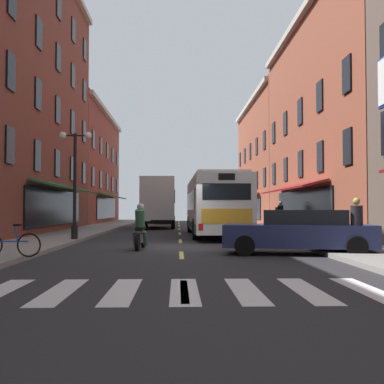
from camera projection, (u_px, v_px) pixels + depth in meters
ground_plane at (181, 248)px, 18.43m from camera, size 34.80×80.00×0.10m
lane_centre_dashes at (181, 247)px, 18.18m from camera, size 0.14×73.90×0.01m
crosswalk_near at (184, 291)px, 8.44m from camera, size 7.10×2.80×0.01m
sidewalk_left at (28, 245)px, 18.26m from camera, size 3.00×80.00×0.14m
sidewalk_right at (331, 244)px, 18.61m from camera, size 3.00×80.00×0.14m
transit_bus at (214, 205)px, 25.71m from camera, size 2.75×11.73×3.18m
box_truck at (159, 203)px, 35.81m from camera, size 2.52×7.37×3.72m
sedan_near at (300, 232)px, 15.25m from camera, size 5.00×2.70×1.43m
sedan_mid at (164, 217)px, 46.56m from camera, size 1.99×4.34×1.37m
motorcycle_rider at (140, 230)px, 17.10m from camera, size 0.62×2.07×1.66m
bicycle_near at (10, 244)px, 12.96m from camera, size 1.71×0.48×0.91m
pedestrian_near at (280, 214)px, 30.10m from camera, size 0.52×0.44×1.81m
pedestrian_mid at (357, 224)px, 14.32m from camera, size 0.36×0.36×1.66m
street_lamp_twin at (75, 179)px, 20.82m from camera, size 1.42×0.32×4.72m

